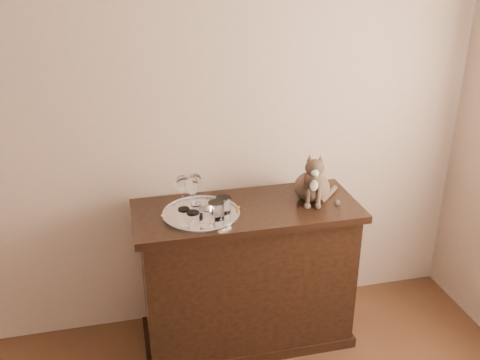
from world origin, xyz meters
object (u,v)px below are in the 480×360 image
at_px(tray, 201,214).
at_px(wine_glass_d, 192,195).
at_px(tumbler_b, 207,217).
at_px(tumbler_c, 223,205).
at_px(tumbler_a, 216,210).
at_px(wine_glass_b, 196,189).
at_px(sideboard, 246,275).
at_px(wine_glass_a, 183,193).
at_px(cat, 313,174).

height_order(tray, wine_glass_d, wine_glass_d).
distance_m(tray, tumbler_b, 0.13).
bearing_deg(tray, tumbler_c, -6.13).
xyz_separation_m(tumbler_a, tumbler_c, (0.05, 0.05, -0.00)).
xyz_separation_m(wine_glass_b, wine_glass_d, (-0.03, -0.09, 0.01)).
bearing_deg(tumbler_b, tumbler_c, 46.19).
distance_m(sideboard, tumbler_a, 0.52).
xyz_separation_m(wine_glass_d, tumbler_a, (0.11, -0.09, -0.06)).
relative_size(tray, wine_glass_b, 2.24).
bearing_deg(wine_glass_a, sideboard, -6.83).
distance_m(sideboard, wine_glass_d, 0.61).
distance_m(wine_glass_a, tumbler_c, 0.22).
relative_size(wine_glass_b, tumbler_b, 2.05).
height_order(sideboard, wine_glass_b, wine_glass_b).
bearing_deg(tumbler_a, wine_glass_d, 140.55).
distance_m(sideboard, tumbler_c, 0.50).
relative_size(sideboard, tumbler_b, 13.77).
height_order(sideboard, wine_glass_a, wine_glass_a).
bearing_deg(tumbler_b, wine_glass_a, 115.08).
xyz_separation_m(tray, wine_glass_a, (-0.08, 0.07, 0.10)).
relative_size(wine_glass_a, wine_glass_d, 0.96).
bearing_deg(wine_glass_b, sideboard, -17.96).
xyz_separation_m(wine_glass_b, tumbler_c, (0.12, -0.13, -0.05)).
relative_size(sideboard, wine_glass_d, 5.96).
height_order(wine_glass_d, tumbler_b, wine_glass_d).
distance_m(wine_glass_d, tumbler_c, 0.17).
relative_size(sideboard, cat, 4.06).
relative_size(wine_glass_b, cat, 0.60).
distance_m(sideboard, tumbler_b, 0.55).
bearing_deg(wine_glass_d, tumbler_a, -39.45).
height_order(sideboard, tumbler_c, tumbler_c).
bearing_deg(sideboard, cat, 3.34).
xyz_separation_m(tray, wine_glass_b, (-0.01, 0.11, 0.09)).
distance_m(wine_glass_a, tumbler_a, 0.21).
xyz_separation_m(sideboard, cat, (0.37, 0.02, 0.57)).
height_order(wine_glass_b, wine_glass_d, wine_glass_d).
bearing_deg(tumbler_b, sideboard, 32.33).
distance_m(sideboard, wine_glass_a, 0.62).
relative_size(wine_glass_d, tumbler_b, 2.31).
bearing_deg(tumbler_c, wine_glass_b, 134.27).
height_order(tumbler_a, tumbler_c, tumbler_a).
bearing_deg(tumbler_b, wine_glass_b, 94.25).
relative_size(sideboard, tumbler_c, 13.97).
height_order(wine_glass_a, tumbler_b, wine_glass_a).
xyz_separation_m(sideboard, wine_glass_a, (-0.33, 0.04, 0.53)).
height_order(tray, tumbler_c, tumbler_c).
xyz_separation_m(wine_glass_a, tumbler_a, (0.15, -0.14, -0.05)).
bearing_deg(wine_glass_a, tray, -40.90).
xyz_separation_m(wine_glass_b, cat, (0.63, -0.06, 0.05)).
distance_m(tumbler_c, cat, 0.52).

